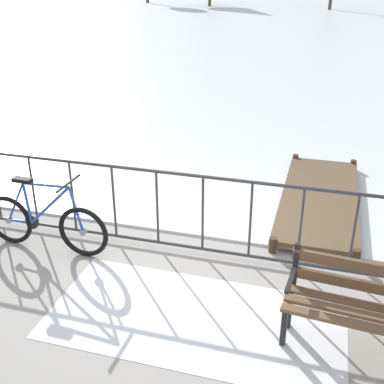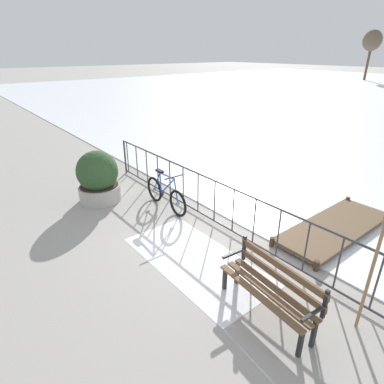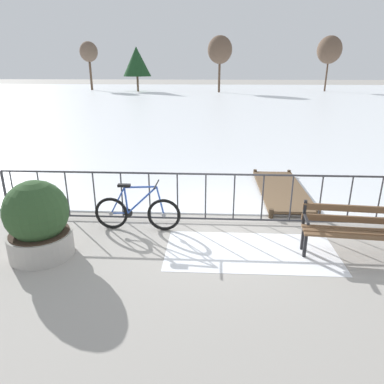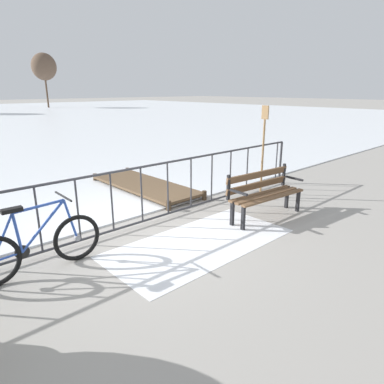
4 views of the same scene
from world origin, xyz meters
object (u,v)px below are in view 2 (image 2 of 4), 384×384
at_px(park_bench, 271,285).
at_px(bicycle_near_railing, 165,195).
at_px(planter_with_shrub, 98,178).
at_px(oar_upright, 374,261).

bearing_deg(park_bench, bicycle_near_railing, 169.05).
bearing_deg(planter_with_shrub, bicycle_near_railing, 36.99).
height_order(planter_with_shrub, oar_upright, oar_upright).
height_order(park_bench, planter_with_shrub, planter_with_shrub).
distance_m(park_bench, planter_with_shrub, 5.29).
bearing_deg(park_bench, oar_upright, 38.08).
bearing_deg(oar_upright, park_bench, -141.92).
xyz_separation_m(planter_with_shrub, oar_upright, (6.25, 1.11, 0.50)).
distance_m(planter_with_shrub, oar_upright, 6.37).
distance_m(bicycle_near_railing, park_bench, 3.90).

